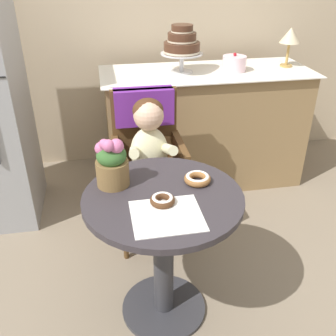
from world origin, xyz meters
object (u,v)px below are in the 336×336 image
table_lamp (290,37)px  donut_front (197,178)px  tiered_cake_stand (182,44)px  round_layer_cake (234,64)px  seated_child (150,149)px  flower_vase (112,162)px  wicker_chair (147,143)px  donut_mid (162,200)px  cafe_table (163,233)px

table_lamp → donut_front: bearing=-128.9°
tiered_cake_stand → round_layer_cake: 0.41m
seated_child → donut_front: bearing=-71.4°
flower_vase → tiered_cake_stand: 1.32m
wicker_chair → donut_front: 0.65m
donut_front → table_lamp: (1.00, 1.24, 0.38)m
wicker_chair → round_layer_cake: 0.97m
donut_mid → flower_vase: size_ratio=0.44×
donut_mid → tiered_cake_stand: size_ratio=0.33×
cafe_table → table_lamp: 1.87m
seated_child → tiered_cake_stand: (0.34, 0.75, 0.42)m
seated_child → donut_front: (0.16, -0.47, 0.06)m
cafe_table → donut_mid: (-0.01, -0.06, 0.23)m
flower_vase → round_layer_cake: bearing=50.0°
donut_front → table_lamp: bearing=51.1°
flower_vase → tiered_cake_stand: (0.57, 1.17, 0.26)m
seated_child → tiered_cake_stand: bearing=65.7°
seated_child → donut_front: 0.50m
cafe_table → tiered_cake_stand: 1.47m
wicker_chair → seated_child: seated_child is taller
donut_mid → tiered_cake_stand: 1.46m
cafe_table → donut_front: donut_front is taller
wicker_chair → flower_vase: size_ratio=3.90×
donut_mid → seated_child: bearing=87.1°
donut_mid → round_layer_cake: bearing=60.4°
donut_front → round_layer_cake: 1.33m
donut_mid → table_lamp: 1.86m
flower_vase → cafe_table: bearing=-32.4°
wicker_chair → table_lamp: table_lamp is taller
wicker_chair → flower_vase: 0.65m
donut_front → tiered_cake_stand: (0.18, 1.22, 0.36)m
seated_child → cafe_table: bearing=-91.9°
donut_front → donut_mid: donut_front is taller
tiered_cake_stand → flower_vase: bearing=-115.9°
cafe_table → tiered_cake_stand: tiered_cake_stand is taller
seated_child → round_layer_cake: bearing=44.8°
donut_mid → cafe_table: bearing=78.7°
wicker_chair → table_lamp: bearing=26.5°
table_lamp → flower_vase: bearing=-139.5°
seated_child → donut_mid: (-0.03, -0.61, 0.06)m
donut_front → tiered_cake_stand: tiered_cake_stand is taller
donut_mid → table_lamp: (1.19, 1.38, 0.38)m
cafe_table → round_layer_cake: 1.54m
wicker_chair → round_layer_cake: size_ratio=5.55×
donut_mid → table_lamp: size_ratio=0.38×
wicker_chair → tiered_cake_stand: bearing=59.0°
tiered_cake_stand → round_layer_cake: size_ratio=1.91×
tiered_cake_stand → table_lamp: 0.82m
wicker_chair → donut_mid: 0.78m
round_layer_cake → table_lamp: bearing=6.2°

